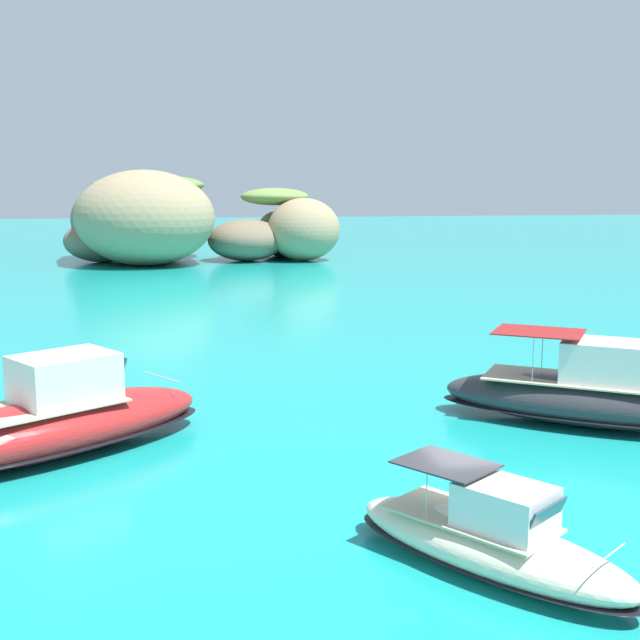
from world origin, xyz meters
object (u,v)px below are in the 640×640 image
(islet_small, at_px, (280,231))
(motorboat_cream, at_px, (491,541))
(motorboat_charcoal, at_px, (589,396))
(motorboat_red, at_px, (53,422))
(islet_large, at_px, (139,221))

(islet_small, bearing_deg, motorboat_cream, -93.65)
(motorboat_cream, relative_size, motorboat_charcoal, 0.66)
(motorboat_red, distance_m, motorboat_cream, 14.68)
(islet_large, relative_size, motorboat_cream, 3.67)
(islet_small, height_order, motorboat_charcoal, islet_small)
(islet_small, bearing_deg, islet_large, -179.26)
(islet_large, distance_m, motorboat_charcoal, 69.97)
(islet_large, distance_m, motorboat_red, 67.59)
(islet_large, height_order, motorboat_charcoal, islet_large)
(islet_small, distance_m, motorboat_charcoal, 67.63)
(motorboat_cream, xyz_separation_m, motorboat_charcoal, (7.71, 10.12, 0.33))
(motorboat_red, xyz_separation_m, motorboat_charcoal, (18.48, 0.16, -0.03))
(islet_large, relative_size, motorboat_red, 2.36)
(islet_large, bearing_deg, motorboat_cream, -81.93)
(islet_small, bearing_deg, motorboat_charcoal, -87.67)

